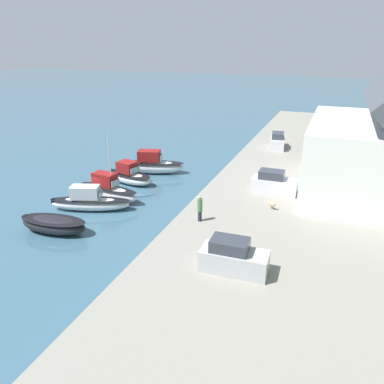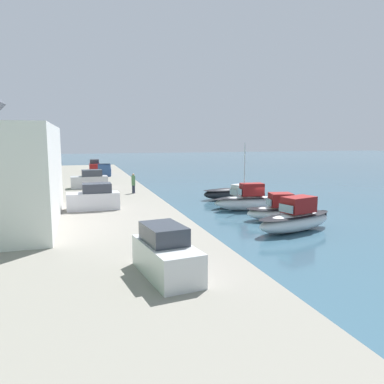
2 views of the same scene
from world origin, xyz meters
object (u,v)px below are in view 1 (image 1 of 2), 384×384
(moored_boat_0, at_px, (152,165))
(person_on_quay, at_px, (200,208))
(moored_boat_1, at_px, (129,176))
(parked_car_2, at_px, (274,183))
(moored_boat_2, at_px, (108,190))
(moored_boat_3, at_px, (89,201))
(moored_boat_4, at_px, (54,224))
(parked_car_3, at_px, (233,258))
(dog_on_quay, at_px, (272,204))
(parked_car_1, at_px, (277,141))

(moored_boat_0, distance_m, person_on_quay, 17.80)
(moored_boat_1, xyz_separation_m, parked_car_2, (1.25, 16.44, 1.71))
(moored_boat_1, distance_m, moored_boat_2, 5.16)
(moored_boat_0, bearing_deg, moored_boat_3, -18.75)
(moored_boat_3, distance_m, moored_boat_4, 4.93)
(moored_boat_2, relative_size, parked_car_3, 1.67)
(dog_on_quay, bearing_deg, parked_car_1, -136.79)
(person_on_quay, bearing_deg, moored_boat_4, -74.66)
(moored_boat_0, relative_size, person_on_quay, 3.75)
(moored_boat_0, distance_m, moored_boat_3, 12.04)
(moored_boat_1, distance_m, dog_on_quay, 17.79)
(moored_boat_2, height_order, parked_car_3, moored_boat_2)
(moored_boat_0, xyz_separation_m, moored_boat_2, (9.32, -0.27, 0.02))
(parked_car_1, bearing_deg, parked_car_3, -93.93)
(moored_boat_3, relative_size, person_on_quay, 3.67)
(moored_boat_0, relative_size, moored_boat_3, 1.02)
(moored_boat_0, bearing_deg, moored_boat_1, -26.35)
(moored_boat_0, xyz_separation_m, dog_on_quay, (9.34, 16.20, 1.12))
(moored_boat_0, xyz_separation_m, parked_car_1, (-11.03, 13.34, 1.58))
(moored_boat_1, height_order, parked_car_1, parked_car_1)
(moored_boat_1, xyz_separation_m, moored_boat_3, (7.84, 0.17, -0.04))
(moored_boat_1, height_order, person_on_quay, person_on_quay)
(dog_on_quay, bearing_deg, moored_boat_2, -54.83)
(moored_boat_1, bearing_deg, parked_car_1, 148.52)
(moored_boat_1, relative_size, dog_on_quay, 7.44)
(parked_car_1, distance_m, parked_car_3, 30.65)
(moored_boat_2, xyz_separation_m, moored_boat_4, (7.64, -0.43, -0.34))
(parked_car_2, xyz_separation_m, parked_car_3, (14.10, -0.08, 0.00))
(moored_boat_1, bearing_deg, moored_boat_3, 12.59)
(dog_on_quay, bearing_deg, moored_boat_4, -30.50)
(moored_boat_4, relative_size, dog_on_quay, 7.48)
(moored_boat_3, height_order, moored_boat_4, moored_boat_3)
(moored_boat_0, distance_m, parked_car_3, 25.04)
(moored_boat_2, distance_m, moored_boat_4, 7.66)
(parked_car_2, height_order, dog_on_quay, parked_car_2)
(parked_car_1, bearing_deg, moored_boat_3, -129.30)
(moored_boat_1, height_order, moored_boat_2, moored_boat_2)
(moored_boat_4, xyz_separation_m, parked_car_2, (-11.52, 16.36, 1.89))
(moored_boat_4, height_order, dog_on_quay, dog_on_quay)
(moored_boat_3, height_order, parked_car_3, parked_car_3)
(moored_boat_2, relative_size, moored_boat_3, 0.90)
(moored_boat_1, distance_m, moored_boat_3, 7.84)
(moored_boat_3, xyz_separation_m, parked_car_3, (7.51, 16.19, 1.74))
(moored_boat_0, relative_size, moored_boat_2, 1.13)
(moored_boat_2, distance_m, parked_car_2, 16.47)
(parked_car_1, distance_m, person_on_quay, 24.80)
(moored_boat_3, distance_m, person_on_quay, 12.12)
(parked_car_3, bearing_deg, moored_boat_1, -135.11)
(parked_car_3, bearing_deg, parked_car_2, 177.73)
(dog_on_quay, bearing_deg, person_on_quay, -13.55)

